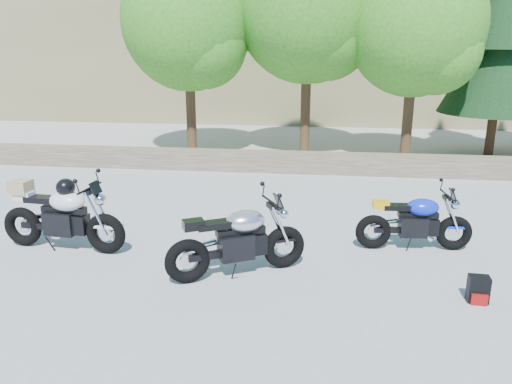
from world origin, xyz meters
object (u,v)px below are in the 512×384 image
(white_bike, at_px, (61,215))
(blue_bike, at_px, (415,223))
(silver_bike, at_px, (238,241))
(backpack, at_px, (478,290))

(white_bike, distance_m, blue_bike, 5.56)
(white_bike, relative_size, blue_bike, 1.15)
(white_bike, bearing_deg, silver_bike, -5.66)
(white_bike, bearing_deg, blue_bike, 12.49)
(silver_bike, xyz_separation_m, blue_bike, (2.62, 1.26, -0.06))
(white_bike, height_order, backpack, white_bike)
(blue_bike, relative_size, backpack, 5.33)
(white_bike, bearing_deg, backpack, -3.74)
(silver_bike, relative_size, blue_bike, 1.03)
(white_bike, xyz_separation_m, blue_bike, (5.52, 0.71, -0.13))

